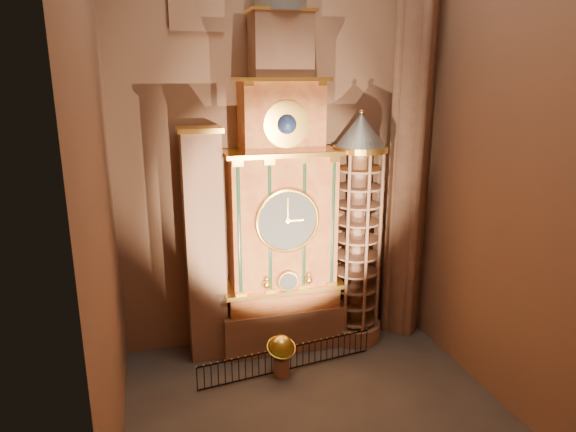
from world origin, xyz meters
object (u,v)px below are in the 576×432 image
object	(u,v)px
stair_turret	(357,233)
celestial_globe	(281,352)
portrait_tower	(205,246)
astronomical_clock	(281,206)
iron_railing	(288,359)

from	to	relation	value
stair_turret	celestial_globe	xyz separation A→B (m)	(-4.18, -2.25, -4.19)
portrait_tower	stair_turret	world-z (taller)	stair_turret
astronomical_clock	celestial_globe	xyz separation A→B (m)	(-0.68, -2.51, -5.60)
astronomical_clock	iron_railing	xyz separation A→B (m)	(-0.36, -2.31, -6.09)
astronomical_clock	celestial_globe	size ratio (longest dim) A/B	9.26
astronomical_clock	iron_railing	world-z (taller)	astronomical_clock
celestial_globe	iron_railing	size ratio (longest dim) A/B	0.23
astronomical_clock	stair_turret	distance (m)	3.78
astronomical_clock	celestial_globe	distance (m)	6.17
celestial_globe	iron_railing	distance (m)	0.62
stair_turret	iron_railing	xyz separation A→B (m)	(-3.86, -2.05, -4.68)
portrait_tower	celestial_globe	world-z (taller)	portrait_tower
astronomical_clock	stair_turret	xyz separation A→B (m)	(3.50, -0.26, -1.41)
astronomical_clock	stair_turret	world-z (taller)	astronomical_clock
stair_turret	iron_railing	world-z (taller)	stair_turret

